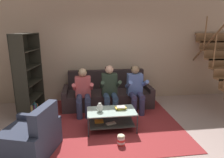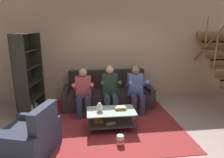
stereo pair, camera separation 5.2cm
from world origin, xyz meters
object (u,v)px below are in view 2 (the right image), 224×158
at_px(person_seated_left, 83,90).
at_px(bookshelf, 28,83).
at_px(person_seated_middle, 110,88).
at_px(person_seated_right, 136,88).
at_px(popcorn_tub, 120,140).
at_px(book_stack, 121,108).
at_px(vase, 100,108).
at_px(couch, 108,95).
at_px(coffee_table, 111,117).
at_px(armchair, 29,138).

xyz_separation_m(person_seated_left, bookshelf, (-1.35, 0.19, 0.18)).
distance_m(person_seated_middle, person_seated_right, 0.66).
distance_m(person_seated_middle, bookshelf, 2.02).
distance_m(bookshelf, popcorn_tub, 2.73).
xyz_separation_m(person_seated_left, popcorn_tub, (0.68, -1.49, -0.52)).
xyz_separation_m(person_seated_left, book_stack, (0.79, -0.81, -0.17)).
relative_size(vase, bookshelf, 0.09).
bearing_deg(couch, bookshelf, -170.26).
relative_size(couch, vase, 12.76).
bearing_deg(bookshelf, coffee_table, -28.45).
distance_m(person_seated_left, bookshelf, 1.37).
bearing_deg(book_stack, couch, 95.62).
bearing_deg(popcorn_tub, bookshelf, 140.41).
distance_m(person_seated_left, popcorn_tub, 1.72).
height_order(coffee_table, bookshelf, bookshelf).
distance_m(person_seated_right, armchair, 2.72).
distance_m(couch, popcorn_tub, 2.03).
relative_size(person_seated_left, person_seated_middle, 0.95).
distance_m(couch, vase, 1.46).
bearing_deg(book_stack, coffee_table, -170.31).
xyz_separation_m(coffee_table, bookshelf, (-1.92, 1.04, 0.53)).
bearing_deg(person_seated_left, book_stack, -45.75).
xyz_separation_m(coffee_table, book_stack, (0.22, 0.04, 0.18)).
bearing_deg(coffee_table, couch, 86.52).
distance_m(person_seated_left, coffee_table, 1.08).
distance_m(couch, person_seated_left, 0.91).
height_order(person_seated_right, bookshelf, bookshelf).
bearing_deg(vase, armchair, -153.23).
bearing_deg(popcorn_tub, vase, 118.96).
height_order(couch, coffee_table, couch).
bearing_deg(couch, coffee_table, -93.48).
distance_m(person_seated_right, book_stack, 0.99).
height_order(person_seated_middle, vase, person_seated_middle).
bearing_deg(vase, person_seated_left, 111.39).
distance_m(person_seated_middle, armchair, 2.21).
relative_size(bookshelf, armchair, 1.76).
xyz_separation_m(couch, person_seated_left, (-0.66, -0.54, 0.33)).
relative_size(person_seated_left, person_seated_right, 0.97).
xyz_separation_m(coffee_table, popcorn_tub, (0.11, -0.64, -0.17)).
height_order(person_seated_middle, coffee_table, person_seated_middle).
relative_size(armchair, popcorn_tub, 5.20).
bearing_deg(book_stack, person_seated_right, 57.17).
bearing_deg(armchair, person_seated_middle, 43.93).
distance_m(person_seated_right, coffee_table, 1.19).
bearing_deg(couch, book_stack, -84.38).
distance_m(vase, popcorn_tub, 0.81).
xyz_separation_m(couch, coffee_table, (-0.08, -1.39, -0.02)).
bearing_deg(vase, couch, 77.32).
bearing_deg(book_stack, person_seated_left, 134.25).
relative_size(person_seated_middle, armchair, 1.07).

